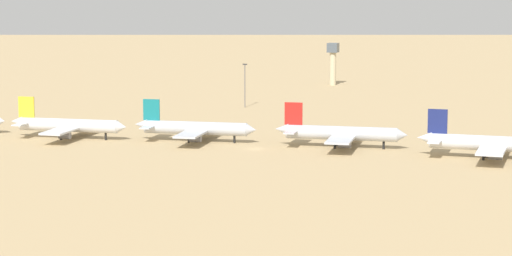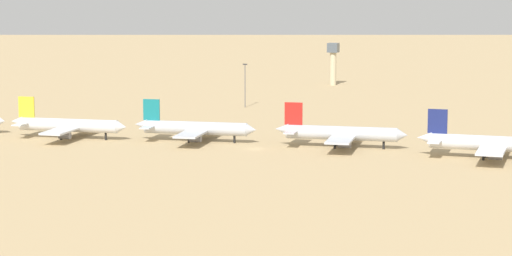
% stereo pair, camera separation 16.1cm
% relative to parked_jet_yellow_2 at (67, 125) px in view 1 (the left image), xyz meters
% --- Properties ---
extents(ground, '(4000.00, 4000.00, 0.00)m').
position_rel_parked_jet_yellow_2_xyz_m(ground, '(64.05, -0.72, -4.36)').
color(ground, tan).
extents(parked_jet_yellow_2, '(40.25, 33.95, 13.29)m').
position_rel_parked_jet_yellow_2_xyz_m(parked_jet_yellow_2, '(0.00, 0.00, 0.00)').
color(parked_jet_yellow_2, silver).
rests_on(parked_jet_yellow_2, ground).
extents(parked_jet_teal_3, '(39.99, 33.81, 13.20)m').
position_rel_parked_jet_yellow_2_xyz_m(parked_jet_teal_3, '(41.31, 6.85, -0.03)').
color(parked_jet_teal_3, silver).
rests_on(parked_jet_teal_3, ground).
extents(parked_jet_red_4, '(40.88, 34.52, 13.50)m').
position_rel_parked_jet_yellow_2_xyz_m(parked_jet_red_4, '(87.81, 10.03, 0.07)').
color(parked_jet_red_4, silver).
rests_on(parked_jet_red_4, ground).
extents(parked_jet_navy_5, '(41.47, 34.67, 13.75)m').
position_rel_parked_jet_yellow_2_xyz_m(parked_jet_navy_5, '(132.88, 3.60, 0.15)').
color(parked_jet_navy_5, silver).
rests_on(parked_jet_navy_5, ground).
extents(control_tower, '(5.20, 5.20, 20.87)m').
position_rel_parked_jet_yellow_2_xyz_m(control_tower, '(39.29, 197.16, 8.24)').
color(control_tower, '#C6B793').
rests_on(control_tower, ground).
extents(light_pole_mid, '(1.80, 0.50, 17.75)m').
position_rel_parked_jet_yellow_2_xyz_m(light_pole_mid, '(27.41, 97.04, 5.76)').
color(light_pole_mid, '#59595E').
rests_on(light_pole_mid, ground).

